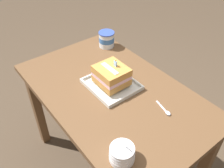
{
  "coord_description": "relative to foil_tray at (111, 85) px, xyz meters",
  "views": [
    {
      "loc": [
        0.86,
        -0.67,
        1.73
      ],
      "look_at": [
        -0.02,
        0.01,
        0.81
      ],
      "focal_mm": 39.2,
      "sensor_mm": 36.0,
      "label": 1
    }
  ],
  "objects": [
    {
      "name": "bowl_stack",
      "position": [
        0.43,
        -0.27,
        0.03
      ],
      "size": [
        0.11,
        0.11,
        0.11
      ],
      "color": "white",
      "rests_on": "dining_table"
    },
    {
      "name": "birthday_cake",
      "position": [
        -0.0,
        0.0,
        0.07
      ],
      "size": [
        0.18,
        0.16,
        0.15
      ],
      "color": "#C5873F",
      "rests_on": "foil_tray"
    },
    {
      "name": "serving_spoon_near_tray",
      "position": [
        0.36,
        0.1,
        -0.0
      ],
      "size": [
        0.13,
        0.04,
        0.01
      ],
      "color": "silver",
      "rests_on": "dining_table"
    },
    {
      "name": "ice_cream_tub",
      "position": [
        -0.39,
        0.25,
        0.05
      ],
      "size": [
        0.12,
        0.12,
        0.11
      ],
      "color": "white",
      "rests_on": "dining_table"
    },
    {
      "name": "ground_plane",
      "position": [
        0.04,
        -0.02,
        -0.78
      ],
      "size": [
        8.0,
        8.0,
        0.0
      ],
      "primitive_type": "plane",
      "color": "#4C3D2D"
    },
    {
      "name": "dining_table",
      "position": [
        0.04,
        -0.02,
        -0.12
      ],
      "size": [
        1.2,
        0.74,
        0.78
      ],
      "color": "brown",
      "rests_on": "ground_plane"
    },
    {
      "name": "foil_tray",
      "position": [
        0.0,
        0.0,
        0.0
      ],
      "size": [
        0.3,
        0.26,
        0.02
      ],
      "color": "silver",
      "rests_on": "dining_table"
    }
  ]
}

